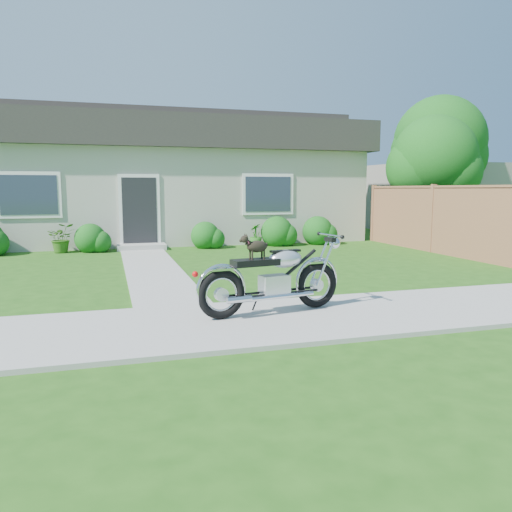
% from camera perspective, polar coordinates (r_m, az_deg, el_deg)
% --- Properties ---
extents(ground, '(80.00, 80.00, 0.00)m').
position_cam_1_polar(ground, '(6.90, 4.45, -7.17)').
color(ground, '#235114').
rests_on(ground, ground).
extents(sidewalk, '(24.00, 2.20, 0.04)m').
position_cam_1_polar(sidewalk, '(6.90, 4.45, -7.01)').
color(sidewalk, '#9E9B93').
rests_on(sidewalk, ground).
extents(walkway, '(1.20, 8.00, 0.03)m').
position_cam_1_polar(walkway, '(11.40, -11.78, -1.32)').
color(walkway, '#9E9B93').
rests_on(walkway, ground).
extents(house, '(12.60, 7.03, 4.50)m').
position_cam_1_polar(house, '(18.38, -9.11, 8.80)').
color(house, beige).
rests_on(house, ground).
extents(fence, '(0.12, 6.62, 1.90)m').
position_cam_1_polar(fence, '(14.83, 19.51, 4.04)').
color(fence, '#986544').
rests_on(fence, ground).
extents(tree_near, '(2.73, 2.68, 4.11)m').
position_cam_1_polar(tree_near, '(17.35, 20.18, 10.08)').
color(tree_near, '#3D2B1C').
rests_on(tree_near, ground).
extents(tree_far, '(3.47, 3.47, 5.33)m').
position_cam_1_polar(tree_far, '(21.02, 20.62, 11.70)').
color(tree_far, '#3D2B1C').
rests_on(tree_far, ground).
extents(shrub_row, '(10.62, 1.02, 1.02)m').
position_cam_1_polar(shrub_row, '(14.94, -8.19, 2.38)').
color(shrub_row, '#175717').
rests_on(shrub_row, ground).
extents(potted_plant_left, '(0.82, 0.73, 0.82)m').
position_cam_1_polar(potted_plant_left, '(14.89, -21.33, 1.93)').
color(potted_plant_left, '#316019').
rests_on(potted_plant_left, ground).
extents(potted_plant_right, '(0.55, 0.55, 0.69)m').
position_cam_1_polar(potted_plant_right, '(15.47, -0.04, 2.41)').
color(potted_plant_right, '#26671C').
rests_on(potted_plant_right, ground).
extents(motorcycle_with_dog, '(2.21, 0.70, 1.11)m').
position_cam_1_polar(motorcycle_with_dog, '(6.95, 2.12, -2.51)').
color(motorcycle_with_dog, black).
rests_on(motorcycle_with_dog, sidewalk).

